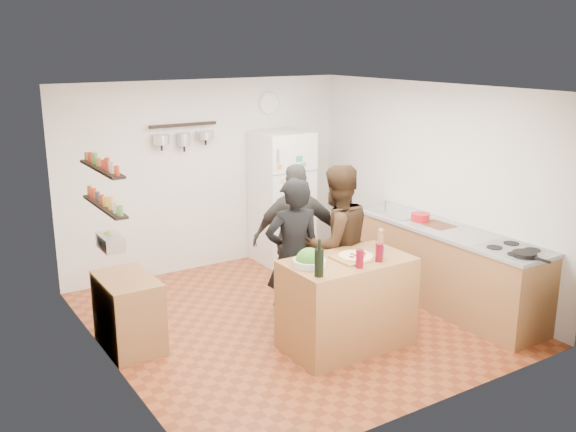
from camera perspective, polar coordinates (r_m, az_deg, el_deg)
room_shell at (r=7.09m, az=-1.25°, el=1.30°), size 4.20×4.20×4.20m
prep_island at (r=6.43m, az=5.25°, el=-7.71°), size 1.25×0.72×0.91m
pizza_board at (r=6.30m, az=6.04°, el=-3.71°), size 0.42×0.34×0.02m
pizza at (r=6.29m, az=6.05°, el=-3.55°), size 0.34×0.34×0.02m
salad_bowl at (r=6.06m, az=1.92°, el=-4.18°), size 0.32×0.32×0.06m
wine_bottle at (r=5.78m, az=2.78°, el=-4.16°), size 0.08×0.08×0.26m
wine_glass_near at (r=6.03m, az=6.39°, el=-3.79°), size 0.07×0.07×0.18m
wine_glass_far at (r=6.23m, az=8.10°, el=-3.23°), size 0.07×0.07×0.18m
pepper_mill at (r=6.55m, az=8.23°, el=-2.27°), size 0.06×0.06×0.19m
salt_canister at (r=6.34m, az=8.18°, el=-3.14°), size 0.08×0.08×0.13m
person_left at (r=6.62m, az=0.46°, el=-3.57°), size 0.67×0.52×1.65m
person_center at (r=6.88m, az=4.31°, el=-2.53°), size 0.86×0.68×1.73m
person_back at (r=7.11m, az=0.84°, el=-2.05°), size 1.07×0.80×1.69m
counter_run at (r=7.64m, az=13.53°, el=-4.36°), size 0.63×2.63×0.90m
stove_top at (r=6.91m, az=19.39°, el=-2.87°), size 0.60×0.62×0.02m
skillet at (r=6.71m, az=20.29°, el=-3.21°), size 0.24×0.24×0.05m
sink at (r=8.09m, az=9.45°, el=0.40°), size 0.50×0.80×0.03m
cutting_board at (r=7.58m, az=13.11°, el=-0.83°), size 0.30×0.40×0.02m
red_bowl at (r=7.69m, az=11.68°, el=-0.10°), size 0.22×0.22×0.09m
fridge at (r=8.78m, az=-0.55°, el=1.68°), size 0.70×0.68×1.80m
wall_clock at (r=8.85m, az=-1.71°, el=9.99°), size 0.30×0.03×0.30m
spice_shelf_lower at (r=6.10m, az=-16.01°, el=0.83°), size 0.12×1.00×0.02m
spice_shelf_upper at (r=6.03m, az=-16.25°, el=4.06°), size 0.12×1.00×0.02m
produce_basket at (r=6.20m, az=-15.51°, el=-2.26°), size 0.18×0.35×0.14m
side_table at (r=6.61m, az=-13.98°, el=-8.31°), size 0.50×0.80×0.73m
pot_rack at (r=8.22m, az=-9.30°, el=7.99°), size 0.90×0.04×0.04m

